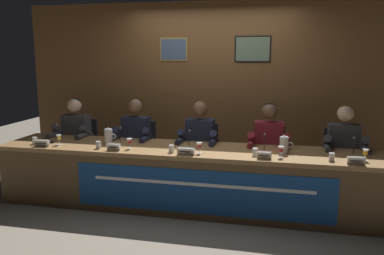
{
  "coord_description": "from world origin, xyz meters",
  "views": [
    {
      "loc": [
        0.97,
        -4.4,
        1.81
      ],
      "look_at": [
        0.0,
        0.0,
        0.98
      ],
      "focal_mm": 36.45,
      "sensor_mm": 36.0,
      "label": 1
    }
  ],
  "objects_px": {
    "juice_glass_left": "(130,142)",
    "nameplate_center": "(186,151)",
    "nameplate_right": "(264,155)",
    "water_cup_left": "(98,145)",
    "chair_far_right": "(340,166)",
    "conference_table": "(190,168)",
    "water_pitcher_right_side": "(284,145)",
    "nameplate_far_left": "(41,143)",
    "juice_glass_far_left": "(59,138)",
    "microphone_left": "(118,140)",
    "nameplate_left": "(114,147)",
    "panelist_left": "(134,138)",
    "juice_glass_far_right": "(365,153)",
    "chair_right": "(268,162)",
    "microphone_right": "(264,147)",
    "microphone_far_right": "(355,151)",
    "water_cup_far_left": "(35,141)",
    "juice_glass_center": "(199,146)",
    "nameplate_far_right": "(356,161)",
    "microphone_center": "(188,143)",
    "water_cup_right": "(255,152)",
    "panelist_far_right": "(344,148)",
    "chair_far_left": "(82,152)",
    "panelist_center": "(199,142)",
    "panelist_far_left": "(74,136)",
    "panelist_right": "(268,145)",
    "water_pitcher_left_side": "(109,137)",
    "chair_center": "(202,158)",
    "juice_glass_right": "(281,150)",
    "chair_left": "(140,155)",
    "water_cup_center": "(171,149)",
    "microphone_far_left": "(54,136)"
  },
  "relations": [
    {
      "from": "juice_glass_far_left",
      "to": "water_cup_right",
      "type": "relative_size",
      "value": 1.46
    },
    {
      "from": "panelist_left",
      "to": "microphone_center",
      "type": "height_order",
      "value": "panelist_left"
    },
    {
      "from": "juice_glass_far_right",
      "to": "water_pitcher_left_side",
      "type": "distance_m",
      "value": 2.95
    },
    {
      "from": "nameplate_far_right",
      "to": "juice_glass_far_right",
      "type": "bearing_deg",
      "value": 55.12
    },
    {
      "from": "microphone_right",
      "to": "microphone_left",
      "type": "bearing_deg",
      "value": 179.18
    },
    {
      "from": "microphone_far_left",
      "to": "microphone_right",
      "type": "relative_size",
      "value": 1.0
    },
    {
      "from": "juice_glass_left",
      "to": "nameplate_center",
      "type": "bearing_deg",
      "value": -11.1
    },
    {
      "from": "juice_glass_far_left",
      "to": "panelist_right",
      "type": "relative_size",
      "value": 0.1
    },
    {
      "from": "water_cup_left",
      "to": "chair_far_right",
      "type": "bearing_deg",
      "value": 16.68
    },
    {
      "from": "panelist_far_left",
      "to": "chair_far_right",
      "type": "height_order",
      "value": "panelist_far_left"
    },
    {
      "from": "juice_glass_far_left",
      "to": "microphone_left",
      "type": "relative_size",
      "value": 0.57
    },
    {
      "from": "chair_far_left",
      "to": "nameplate_left",
      "type": "bearing_deg",
      "value": -45.19
    },
    {
      "from": "juice_glass_left",
      "to": "microphone_left",
      "type": "xyz_separation_m",
      "value": [
        -0.2,
        0.13,
        -0.01
      ]
    },
    {
      "from": "juice_glass_center",
      "to": "nameplate_far_left",
      "type": "bearing_deg",
      "value": -177.72
    },
    {
      "from": "microphone_left",
      "to": "chair_center",
      "type": "height_order",
      "value": "microphone_left"
    },
    {
      "from": "chair_left",
      "to": "water_pitcher_right_side",
      "type": "relative_size",
      "value": 4.32
    },
    {
      "from": "microphone_right",
      "to": "microphone_far_right",
      "type": "height_order",
      "value": "same"
    },
    {
      "from": "water_cup_far_left",
      "to": "water_cup_center",
      "type": "xyz_separation_m",
      "value": [
        1.78,
        -0.05,
        0.0
      ]
    },
    {
      "from": "microphone_left",
      "to": "juice_glass_far_right",
      "type": "height_order",
      "value": "microphone_left"
    },
    {
      "from": "chair_center",
      "to": "water_cup_right",
      "type": "bearing_deg",
      "value": -46.74
    },
    {
      "from": "microphone_far_right",
      "to": "panelist_left",
      "type": "bearing_deg",
      "value": 170.03
    },
    {
      "from": "juice_glass_right",
      "to": "water_cup_right",
      "type": "xyz_separation_m",
      "value": [
        -0.28,
        0.02,
        -0.05
      ]
    },
    {
      "from": "nameplate_left",
      "to": "panelist_left",
      "type": "bearing_deg",
      "value": 91.43
    },
    {
      "from": "nameplate_left",
      "to": "water_cup_right",
      "type": "height_order",
      "value": "water_cup_right"
    },
    {
      "from": "water_cup_far_left",
      "to": "juice_glass_center",
      "type": "bearing_deg",
      "value": -0.69
    },
    {
      "from": "chair_right",
      "to": "nameplate_left",
      "type": "bearing_deg",
      "value": -152.59
    },
    {
      "from": "panelist_center",
      "to": "panelist_far_left",
      "type": "bearing_deg",
      "value": 180.0
    },
    {
      "from": "nameplate_center",
      "to": "panelist_far_right",
      "type": "distance_m",
      "value": 1.91
    },
    {
      "from": "juice_glass_far_right",
      "to": "chair_right",
      "type": "bearing_deg",
      "value": 142.76
    },
    {
      "from": "juice_glass_left",
      "to": "nameplate_right",
      "type": "distance_m",
      "value": 1.58
    },
    {
      "from": "panelist_far_left",
      "to": "nameplate_far_right",
      "type": "xyz_separation_m",
      "value": [
        3.54,
        -0.73,
        0.05
      ]
    },
    {
      "from": "water_cup_far_left",
      "to": "water_pitcher_left_side",
      "type": "distance_m",
      "value": 0.92
    },
    {
      "from": "panelist_left",
      "to": "water_cup_right",
      "type": "height_order",
      "value": "panelist_left"
    },
    {
      "from": "panelist_right",
      "to": "chair_far_right",
      "type": "height_order",
      "value": "panelist_right"
    },
    {
      "from": "nameplate_far_left",
      "to": "nameplate_center",
      "type": "height_order",
      "value": "same"
    },
    {
      "from": "microphone_center",
      "to": "water_cup_right",
      "type": "distance_m",
      "value": 0.8
    },
    {
      "from": "microphone_right",
      "to": "water_pitcher_left_side",
      "type": "distance_m",
      "value": 1.91
    },
    {
      "from": "microphone_far_right",
      "to": "panelist_center",
      "type": "bearing_deg",
      "value": 165.32
    },
    {
      "from": "microphone_far_right",
      "to": "water_pitcher_right_side",
      "type": "xyz_separation_m",
      "value": [
        -0.74,
        0.05,
        0.02
      ]
    },
    {
      "from": "conference_table",
      "to": "nameplate_left",
      "type": "distance_m",
      "value": 0.92
    },
    {
      "from": "nameplate_right",
      "to": "nameplate_far_right",
      "type": "height_order",
      "value": "same"
    },
    {
      "from": "water_cup_right",
      "to": "nameplate_far_right",
      "type": "xyz_separation_m",
      "value": [
        1.02,
        -0.13,
        0.0
      ]
    },
    {
      "from": "juice_glass_center",
      "to": "nameplate_far_right",
      "type": "bearing_deg",
      "value": -3.48
    },
    {
      "from": "conference_table",
      "to": "water_pitcher_right_side",
      "type": "relative_size",
      "value": 22.47
    },
    {
      "from": "nameplate_center",
      "to": "chair_far_right",
      "type": "relative_size",
      "value": 0.21
    },
    {
      "from": "nameplate_far_left",
      "to": "chair_left",
      "type": "height_order",
      "value": "chair_left"
    },
    {
      "from": "microphone_far_right",
      "to": "microphone_center",
      "type": "bearing_deg",
      "value": -179.84
    },
    {
      "from": "microphone_center",
      "to": "juice_glass_far_right",
      "type": "relative_size",
      "value": 1.74
    },
    {
      "from": "panelist_left",
      "to": "nameplate_left",
      "type": "bearing_deg",
      "value": -88.57
    },
    {
      "from": "nameplate_far_left",
      "to": "water_cup_center",
      "type": "distance_m",
      "value": 1.62
    }
  ]
}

